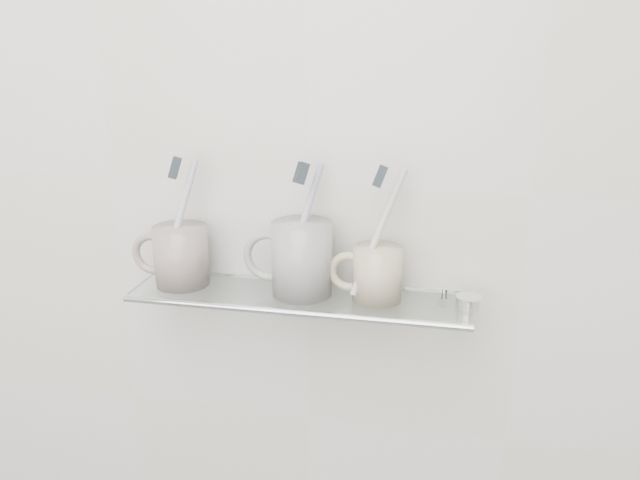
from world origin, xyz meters
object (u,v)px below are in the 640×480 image
(mug_left, at_px, (181,256))
(mug_center, at_px, (302,259))
(shelf_glass, at_px, (299,297))
(mug_right, at_px, (377,273))

(mug_left, height_order, mug_center, mug_center)
(shelf_glass, xyz_separation_m, mug_right, (0.11, 0.00, 0.04))
(shelf_glass, distance_m, mug_right, 0.12)
(mug_left, bearing_deg, mug_right, -22.74)
(shelf_glass, bearing_deg, mug_left, 178.44)
(mug_left, distance_m, mug_center, 0.19)
(mug_left, bearing_deg, mug_center, -22.74)
(mug_center, relative_size, mug_right, 1.37)
(mug_left, relative_size, mug_right, 1.15)
(mug_center, height_order, mug_right, mug_center)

